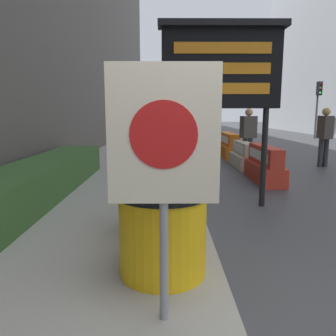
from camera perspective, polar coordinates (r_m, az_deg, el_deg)
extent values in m
cube|color=#335628|center=(6.23, -21.02, -1.68)|extent=(0.90, 5.64, 0.62)
cylinder|color=yellow|center=(3.03, -0.93, -11.54)|extent=(0.78, 0.78, 0.73)
cylinder|color=black|center=(2.91, -0.95, -4.31)|extent=(0.82, 0.82, 0.06)
cylinder|color=yellow|center=(3.96, -1.88, -6.45)|extent=(0.78, 0.78, 0.73)
cylinder|color=black|center=(3.87, -1.91, -0.84)|extent=(0.82, 0.82, 0.06)
cylinder|color=gray|center=(2.28, -0.73, -10.88)|extent=(0.06, 0.06, 1.32)
cube|color=beige|center=(2.12, -0.77, 5.82)|extent=(0.74, 0.04, 0.91)
cylinder|color=red|center=(2.10, -0.77, 5.78)|extent=(0.44, 0.01, 0.44)
cylinder|color=black|center=(5.65, 0.93, 1.70)|extent=(0.10, 0.10, 1.70)
cylinder|color=black|center=(5.90, 16.34, 1.64)|extent=(0.10, 0.10, 1.70)
cube|color=black|center=(5.71, 9.20, 16.60)|extent=(1.96, 0.24, 1.27)
cube|color=black|center=(5.77, 9.52, 23.44)|extent=(2.08, 0.34, 0.10)
cube|color=orange|center=(5.64, 9.52, 19.95)|extent=(1.57, 0.02, 0.18)
cube|color=orange|center=(5.59, 9.43, 16.75)|extent=(1.57, 0.02, 0.18)
cube|color=orange|center=(5.55, 9.34, 13.51)|extent=(1.57, 0.02, 0.18)
cube|color=red|center=(8.19, 16.39, -0.75)|extent=(0.53, 1.83, 0.42)
cube|color=red|center=(8.13, 16.53, 2.20)|extent=(0.32, 1.83, 0.42)
cube|color=white|center=(8.08, 15.38, 2.21)|extent=(0.02, 1.47, 0.21)
cube|color=beige|center=(10.21, 13.02, 1.25)|extent=(0.57, 1.68, 0.38)
cube|color=beige|center=(10.16, 13.10, 3.38)|extent=(0.34, 1.68, 0.38)
cube|color=white|center=(10.12, 12.09, 3.39)|extent=(0.02, 1.34, 0.19)
cube|color=orange|center=(12.55, 10.50, 2.98)|extent=(0.62, 2.16, 0.44)
cube|color=orange|center=(12.51, 10.56, 4.99)|extent=(0.37, 2.16, 0.44)
cube|color=white|center=(12.47, 9.66, 5.01)|extent=(0.02, 1.73, 0.22)
cube|color=orange|center=(14.95, 8.75, 3.95)|extent=(0.52, 1.73, 0.38)
cube|color=orange|center=(14.92, 8.79, 5.42)|extent=(0.31, 1.73, 0.38)
cube|color=white|center=(14.89, 8.15, 5.42)|extent=(0.02, 1.39, 0.19)
cube|color=black|center=(16.68, 4.30, 4.01)|extent=(0.34, 0.34, 0.04)
cone|color=orange|center=(16.65, 4.32, 5.04)|extent=(0.27, 0.27, 0.56)
cylinder|color=white|center=(16.65, 4.32, 5.14)|extent=(0.15, 0.15, 0.08)
cube|color=black|center=(14.88, 14.03, 3.09)|extent=(0.43, 0.43, 0.04)
cone|color=orange|center=(14.84, 14.09, 4.57)|extent=(0.35, 0.35, 0.73)
cylinder|color=white|center=(14.84, 14.10, 4.71)|extent=(0.20, 0.20, 0.10)
cylinder|color=#2D2D30|center=(19.19, 3.70, 10.33)|extent=(0.12, 0.12, 3.78)
cube|color=black|center=(19.11, 3.78, 14.75)|extent=(0.28, 0.28, 0.84)
sphere|color=#360605|center=(18.99, 3.82, 15.64)|extent=(0.15, 0.15, 0.15)
sphere|color=gold|center=(18.96, 3.81, 14.79)|extent=(0.15, 0.15, 0.15)
sphere|color=black|center=(18.94, 3.80, 13.95)|extent=(0.15, 0.15, 0.15)
cylinder|color=#2D2D30|center=(23.11, 24.45, 9.10)|extent=(0.12, 0.12, 3.55)
cube|color=black|center=(23.01, 24.86, 12.46)|extent=(0.28, 0.28, 0.84)
sphere|color=#360605|center=(22.89, 25.07, 13.17)|extent=(0.15, 0.15, 0.15)
sphere|color=#392C06|center=(22.87, 25.02, 12.47)|extent=(0.15, 0.15, 0.15)
sphere|color=green|center=(22.86, 24.97, 11.77)|extent=(0.15, 0.15, 0.15)
cylinder|color=#333338|center=(11.00, 25.03, 2.43)|extent=(0.14, 0.14, 0.86)
cylinder|color=#333338|center=(11.07, 25.79, 2.42)|extent=(0.14, 0.14, 0.86)
cube|color=#47423D|center=(10.98, 25.70, 6.42)|extent=(0.31, 0.48, 0.68)
sphere|color=tan|center=(10.97, 25.87, 8.81)|extent=(0.24, 0.24, 0.24)
cylinder|color=#333338|center=(10.60, 13.24, 2.83)|extent=(0.14, 0.14, 0.85)
cylinder|color=#333338|center=(10.64, 14.08, 2.82)|extent=(0.14, 0.14, 0.85)
cube|color=#47423D|center=(10.56, 13.82, 6.94)|extent=(0.52, 0.40, 0.68)
sphere|color=tan|center=(10.55, 13.92, 9.41)|extent=(0.23, 0.23, 0.23)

